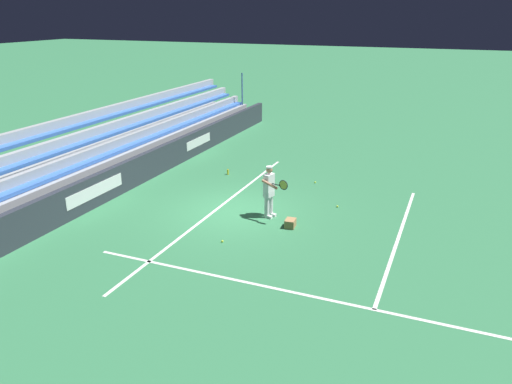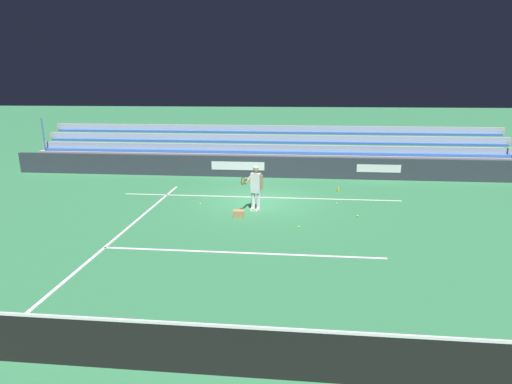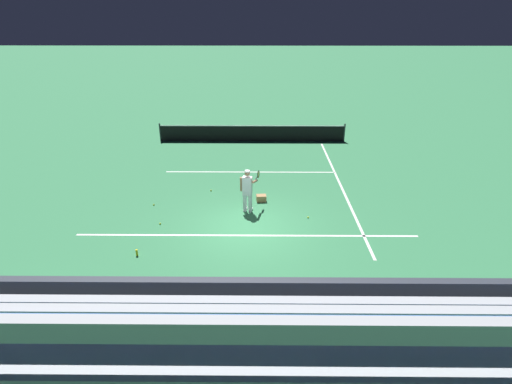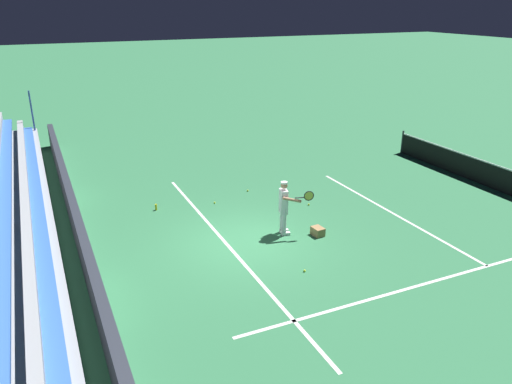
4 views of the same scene
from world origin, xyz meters
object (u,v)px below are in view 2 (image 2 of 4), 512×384
object	(u,v)px
tennis_ball_toward_net	(357,216)
tennis_ball_far_right	(200,204)
ball_box_cardboard	(239,214)
tennis_ball_by_box	(336,204)
tennis_ball_midcourt	(299,227)
tennis_net	(201,348)
water_bottle	(338,189)
tennis_player	(255,188)

from	to	relation	value
tennis_ball_toward_net	tennis_ball_far_right	bearing A→B (deg)	-9.47
ball_box_cardboard	tennis_ball_by_box	bearing A→B (deg)	-151.69
tennis_ball_midcourt	tennis_net	size ratio (longest dim) A/B	0.01
ball_box_cardboard	tennis_ball_far_right	world-z (taller)	ball_box_cardboard
ball_box_cardboard	tennis_ball_by_box	size ratio (longest dim) A/B	6.06
tennis_ball_far_right	water_bottle	world-z (taller)	water_bottle
tennis_ball_by_box	tennis_ball_toward_net	xyz separation A→B (m)	(-0.61, 1.56, 0.00)
ball_box_cardboard	tennis_net	bearing A→B (deg)	93.61
ball_box_cardboard	tennis_ball_far_right	xyz separation A→B (m)	(1.78, -1.48, -0.10)
tennis_ball_by_box	tennis_net	distance (m)	10.77
tennis_player	water_bottle	bearing A→B (deg)	-137.85
tennis_ball_toward_net	water_bottle	world-z (taller)	water_bottle
ball_box_cardboard	tennis_ball_midcourt	size ratio (longest dim) A/B	6.06
ball_box_cardboard	water_bottle	world-z (taller)	ball_box_cardboard
tennis_ball_midcourt	tennis_ball_by_box	size ratio (longest dim) A/B	1.00
ball_box_cardboard	water_bottle	size ratio (longest dim) A/B	1.82
tennis_ball_by_box	water_bottle	size ratio (longest dim) A/B	0.30
tennis_ball_toward_net	water_bottle	bearing A→B (deg)	-84.73
water_bottle	tennis_ball_far_right	bearing A→B (deg)	24.04
tennis_ball_by_box	tennis_ball_toward_net	size ratio (longest dim) A/B	1.00
ball_box_cardboard	tennis_ball_far_right	distance (m)	2.31
tennis_player	water_bottle	size ratio (longest dim) A/B	7.80
tennis_ball_midcourt	tennis_ball_far_right	distance (m)	4.66
tennis_ball_midcourt	tennis_ball_far_right	xyz separation A→B (m)	(3.97, -2.44, 0.00)
tennis_ball_far_right	water_bottle	distance (m)	6.34
tennis_player	tennis_ball_toward_net	xyz separation A→B (m)	(-3.82, 0.45, -0.86)
tennis_ball_toward_net	tennis_net	distance (m)	9.53
tennis_player	tennis_ball_midcourt	distance (m)	2.64
ball_box_cardboard	water_bottle	xyz separation A→B (m)	(-4.02, -4.06, -0.02)
tennis_ball_far_right	tennis_ball_by_box	xyz separation A→B (m)	(-5.52, -0.54, 0.00)
ball_box_cardboard	tennis_ball_midcourt	bearing A→B (deg)	156.36
ball_box_cardboard	tennis_net	world-z (taller)	tennis_net
tennis_player	ball_box_cardboard	bearing A→B (deg)	59.66
tennis_ball_far_right	tennis_ball_toward_net	distance (m)	6.21
water_bottle	tennis_net	distance (m)	12.81
tennis_ball_midcourt	water_bottle	world-z (taller)	water_bottle
tennis_player	tennis_net	bearing A→B (deg)	89.95
tennis_player	water_bottle	distance (m)	4.77
tennis_player	ball_box_cardboard	xyz separation A→B (m)	(0.53, 0.90, -0.76)
tennis_ball_midcourt	tennis_net	xyz separation A→B (m)	(1.67, 7.30, 0.46)
tennis_ball_toward_net	tennis_ball_midcourt	bearing A→B (deg)	33.21
tennis_ball_by_box	tennis_ball_far_right	bearing A→B (deg)	5.57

